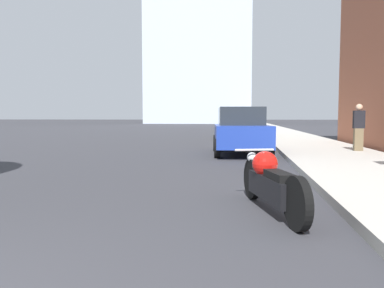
{
  "coord_description": "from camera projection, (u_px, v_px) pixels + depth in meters",
  "views": [
    {
      "loc": [
        2.45,
        -1.36,
        1.3
      ],
      "look_at": [
        1.53,
        5.25,
        0.82
      ],
      "focal_mm": 35.0,
      "sensor_mm": 36.0,
      "label": 1
    }
  ],
  "objects": [
    {
      "name": "pedestrian",
      "position": [
        359.0,
        127.0,
        12.78
      ],
      "size": [
        0.36,
        0.22,
        1.6
      ],
      "color": "brown",
      "rests_on": "sidewalk"
    },
    {
      "name": "parked_car_yellow",
      "position": [
        244.0,
        125.0,
        23.66
      ],
      "size": [
        2.13,
        3.95,
        1.61
      ],
      "rotation": [
        0.0,
        0.0,
        0.05
      ],
      "color": "gold",
      "rests_on": "ground_plane"
    },
    {
      "name": "parked_car_blue",
      "position": [
        241.0,
        131.0,
        13.04
      ],
      "size": [
        2.14,
        4.0,
        1.64
      ],
      "rotation": [
        0.0,
        0.0,
        0.09
      ],
      "color": "#1E3899",
      "rests_on": "ground_plane"
    },
    {
      "name": "sidewalk",
      "position": [
        271.0,
        129.0,
        40.56
      ],
      "size": [
        3.31,
        240.0,
        0.15
      ],
      "color": "#B2ADA3",
      "rests_on": "ground_plane"
    },
    {
      "name": "parked_car_white",
      "position": [
        246.0,
        122.0,
        35.45
      ],
      "size": [
        1.77,
        4.35,
        1.77
      ],
      "rotation": [
        0.0,
        0.0,
        0.0
      ],
      "color": "silver",
      "rests_on": "ground_plane"
    },
    {
      "name": "motorcycle",
      "position": [
        270.0,
        182.0,
        5.16
      ],
      "size": [
        0.88,
        2.31,
        0.82
      ],
      "rotation": [
        0.0,
        0.0,
        0.28
      ],
      "color": "black",
      "rests_on": "ground_plane"
    }
  ]
}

